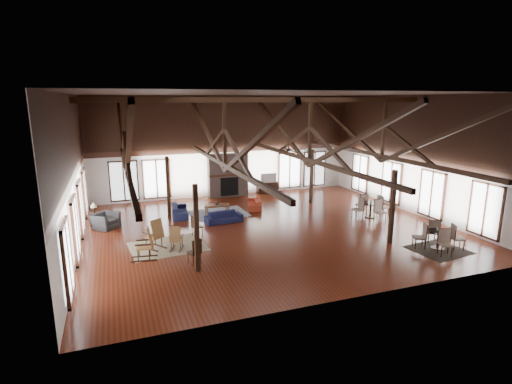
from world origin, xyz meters
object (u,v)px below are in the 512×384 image
object	(u,v)px
armchair	(106,221)
tv_console	(267,187)
sofa_navy_front	(224,217)
cafe_table_near	(439,237)
coffee_table	(217,206)
sofa_navy_left	(180,211)
cafe_table_far	(371,207)
sofa_orange	(254,203)

from	to	relation	value
armchair	tv_console	xyz separation A→B (m)	(9.63, 4.21, -0.02)
sofa_navy_front	cafe_table_near	world-z (taller)	cafe_table_near
coffee_table	tv_console	world-z (taller)	tv_console
sofa_navy_left	armchair	bearing A→B (deg)	109.62
sofa_navy_left	coffee_table	size ratio (longest dim) A/B	1.38
coffee_table	cafe_table_near	bearing A→B (deg)	-33.07
armchair	cafe_table_far	distance (m)	12.75
armchair	cafe_table_near	size ratio (longest dim) A/B	0.55
tv_console	sofa_orange	bearing A→B (deg)	-122.19
cafe_table_near	tv_console	distance (m)	11.76
sofa_navy_front	sofa_navy_left	bearing A→B (deg)	128.99
coffee_table	cafe_table_far	xyz separation A→B (m)	(7.08, -3.19, 0.09)
cafe_table_near	sofa_navy_front	bearing A→B (deg)	138.54
sofa_navy_left	coffee_table	world-z (taller)	sofa_navy_left
sofa_orange	armchair	bearing A→B (deg)	-65.77
tv_console	armchair	bearing A→B (deg)	-156.38
sofa_navy_left	cafe_table_far	xyz separation A→B (m)	(8.94, -3.46, 0.24)
cafe_table_far	coffee_table	bearing A→B (deg)	155.74
armchair	cafe_table_near	bearing A→B (deg)	-79.06
sofa_orange	sofa_navy_left	bearing A→B (deg)	-70.47
sofa_navy_left	coffee_table	bearing A→B (deg)	-91.61
sofa_navy_left	tv_console	distance (m)	6.98
sofa_navy_front	sofa_orange	bearing A→B (deg)	35.16
cafe_table_far	cafe_table_near	bearing A→B (deg)	-91.05
sofa_navy_left	armchair	xyz separation A→B (m)	(-3.53, -0.81, 0.07)
sofa_navy_left	cafe_table_near	distance (m)	11.96
sofa_navy_front	tv_console	bearing A→B (deg)	44.34
coffee_table	cafe_table_near	distance (m)	10.45
sofa_orange	armchair	size ratio (longest dim) A/B	1.63
sofa_navy_front	cafe_table_far	world-z (taller)	cafe_table_far
sofa_navy_front	coffee_table	bearing A→B (deg)	81.82
sofa_navy_front	sofa_navy_left	world-z (taller)	sofa_navy_left
coffee_table	cafe_table_far	size ratio (longest dim) A/B	0.70
sofa_orange	cafe_table_near	world-z (taller)	cafe_table_near
cafe_table_near	tv_console	world-z (taller)	cafe_table_near
sofa_navy_front	cafe_table_far	bearing A→B (deg)	-19.26
coffee_table	armchair	distance (m)	5.41
sofa_orange	cafe_table_far	distance (m)	6.09
sofa_orange	cafe_table_near	xyz separation A→B (m)	(4.77, -8.23, 0.25)
coffee_table	armchair	bearing A→B (deg)	-159.49
cafe_table_near	tv_console	size ratio (longest dim) A/B	1.49
armchair	sofa_orange	bearing A→B (deg)	-41.25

